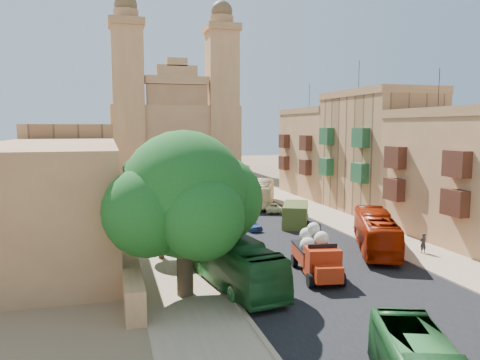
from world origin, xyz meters
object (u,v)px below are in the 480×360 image
car_dkblue (171,190)px  car_white_b (225,191)px  street_tree_d (134,170)px  street_tree_b (147,195)px  red_truck (317,254)px  street_tree_c (139,178)px  car_cream (272,207)px  olive_pickup (296,215)px  car_blue_b (167,181)px  church (173,128)px  car_white_a (196,199)px  car_blue_a (249,224)px  bus_red_east (376,232)px  bus_green_north (230,260)px  pedestrian_c (357,228)px  pedestrian_a (423,243)px  street_tree_a (161,218)px  ficus_tree (185,199)px  bus_cream_east (262,193)px

car_dkblue → car_white_b: size_ratio=1.02×
car_white_b → street_tree_d: bearing=-4.1°
street_tree_b → red_truck: bearing=-63.8°
street_tree_c → car_cream: size_ratio=1.34×
olive_pickup → car_blue_b: bearing=102.9°
church → red_truck: church is taller
church → car_white_a: (-3.08, -43.19, -8.89)m
church → car_blue_b: 24.57m
car_blue_a → car_cream: (5.33, 8.35, -0.01)m
car_blue_b → olive_pickup: bearing=-74.3°
car_white_a → church: bearing=110.2°
church → bus_red_east: church is taller
street_tree_b → car_white_b: street_tree_b is taller
car_dkblue → car_blue_b: size_ratio=1.02×
street_tree_d → bus_green_north: size_ratio=0.47×
car_blue_b → pedestrian_c: 43.54m
church → pedestrian_a: (9.58, -70.68, -8.74)m
street_tree_a → car_white_b: size_ratio=1.23×
church → street_tree_c: bearing=-103.2°
red_truck → car_dkblue: bearing=96.1°
ficus_tree → car_cream: ficus_tree is taller
street_tree_c → bus_cream_east: 15.20m
bus_green_north → car_blue_b: bus_green_north is taller
street_tree_c → car_white_a: street_tree_c is taller
street_tree_c → bus_green_north: bearing=-83.5°
street_tree_a → street_tree_b: (0.00, 12.00, 0.03)m
car_white_a → car_cream: (7.41, -7.75, -0.09)m
ficus_tree → olive_pickup: (13.42, 15.99, -4.57)m
street_tree_b → car_blue_a: (9.00, -4.68, -2.50)m
ficus_tree → olive_pickup: 21.37m
street_tree_b → pedestrian_a: (19.58, -16.07, -2.27)m
ficus_tree → street_tree_a: bearing=94.2°
olive_pickup → bus_red_east: bus_red_east is taller
bus_green_north → olive_pickup: bearing=45.3°
street_tree_b → bus_green_north: (3.50, -18.88, -1.54)m
bus_green_north → car_blue_a: 15.26m
bus_cream_east → car_blue_b: size_ratio=2.99×
church → car_blue_b: bearing=-100.8°
car_white_b → pedestrian_c: size_ratio=2.47×
car_blue_b → pedestrian_c: size_ratio=2.46×
street_tree_d → bus_red_east: 41.79m
church → street_tree_d: bearing=-108.1°
olive_pickup → car_white_a: bearing=114.6°
street_tree_a → car_blue_b: bearing=82.6°
pedestrian_c → street_tree_b: bearing=-141.5°
church → bus_cream_east: (4.65, -46.17, -7.99)m
street_tree_c → car_cream: 16.83m
church → car_blue_b: church is taller
ficus_tree → street_tree_c: bearing=91.0°
bus_red_east → car_white_a: bearing=-44.8°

